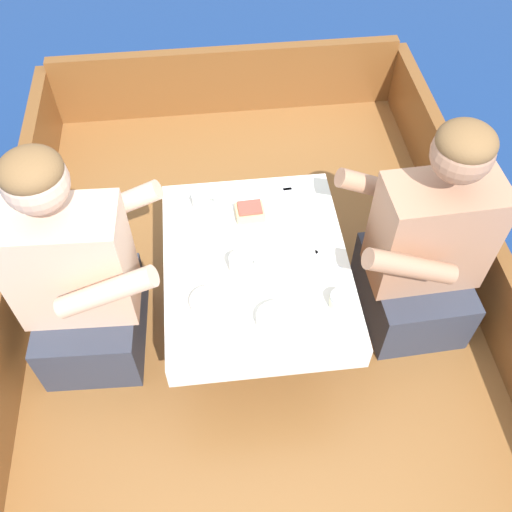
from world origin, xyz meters
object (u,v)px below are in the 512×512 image
person_port (79,282)px  coffee_cup_starboard (201,201)px  person_starboard (424,252)px  coffee_cup_port (240,264)px  tin_can (339,301)px  sandwich (250,211)px

person_port → coffee_cup_starboard: size_ratio=10.79×
person_port → person_starboard: (1.24, 0.01, -0.01)m
coffee_cup_port → tin_can: size_ratio=1.47×
person_port → sandwich: 0.65m
coffee_cup_port → coffee_cup_starboard: 0.33m
person_port → coffee_cup_port: (0.56, -0.05, 0.09)m
tin_can → coffee_cup_port: bearing=149.6°
coffee_cup_starboard → person_port: bearing=-149.2°
coffee_cup_starboard → tin_can: size_ratio=1.34×
person_starboard → coffee_cup_port: bearing=2.2°
person_port → person_starboard: size_ratio=1.02×
person_port → sandwich: (0.62, 0.19, 0.08)m
coffee_cup_port → coffee_cup_starboard: (-0.12, 0.31, -0.01)m
coffee_cup_port → tin_can: (0.31, -0.18, -0.01)m
person_port → sandwich: bearing=19.6°
person_starboard → coffee_cup_starboard: 0.84m
sandwich → coffee_cup_starboard: (-0.17, 0.07, -0.00)m
person_port → coffee_cup_port: 0.57m
coffee_cup_port → tin_can: bearing=-30.4°
person_starboard → tin_can: 0.45m
sandwich → tin_can: size_ratio=1.60×
tin_can → person_starboard: bearing=32.0°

